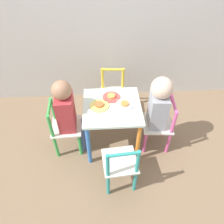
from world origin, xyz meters
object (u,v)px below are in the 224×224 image
kids_table (112,114)px  chair_yellow (113,95)px  child_left (68,112)px  plate_back (111,97)px  chair_green (64,128)px  chair_teal (120,165)px  plate_left (99,105)px  chair_pink (159,125)px  child_right (156,108)px  plate_right (125,104)px

kids_table → chair_yellow: bearing=85.8°
child_left → plate_back: bearing=-74.3°
chair_yellow → child_left: (-0.40, -0.45, 0.19)m
chair_green → chair_teal: bearing=-133.7°
plate_left → plate_back: size_ratio=1.05×
chair_green → chair_pink: 0.86m
kids_table → plate_back: plate_back is taller
child_left → plate_back: child_left is taller
chair_pink → chair_teal: (-0.39, -0.40, 0.00)m
child_right → plate_left: 0.48m
chair_teal → chair_green: bearing=-46.3°
child_left → plate_right: size_ratio=5.01×
chair_green → plate_left: 0.40m
kids_table → chair_pink: chair_pink is taller
plate_left → chair_green: bearing=-176.8°
chair_green → plate_left: bearing=-89.2°
plate_right → chair_green: bearing=-178.1°
chair_green → child_left: size_ratio=0.69×
plate_left → plate_back: 0.15m
chair_pink → chair_yellow: same height
child_left → chair_green: bearing=90.0°
plate_left → plate_right: same height
plate_left → plate_back: bearing=45.0°
chair_yellow → plate_left: size_ratio=3.27×
chair_green → plate_right: 0.59m
child_left → child_right: (0.74, -0.01, 0.02)m
chair_green → chair_teal: (0.47, -0.41, 0.00)m
chair_yellow → plate_back: size_ratio=3.42×
kids_table → plate_left: (-0.11, 0.00, 0.10)m
chair_green → chair_teal: 0.62m
chair_teal → chair_yellow: bearing=-94.6°
chair_pink → child_left: child_left is taller
chair_yellow → plate_left: chair_yellow is taller
plate_right → chair_yellow: bearing=99.8°
child_right → child_left: bearing=-86.7°
chair_green → plate_left: size_ratio=3.27×
kids_table → chair_yellow: chair_yellow is taller
chair_green → chair_teal: same height
child_left → plate_right: (0.48, 0.02, 0.04)m
plate_left → plate_right: (0.21, -0.00, 0.00)m
plate_left → child_left: bearing=-176.6°
chair_yellow → chair_teal: size_ratio=1.00×
chair_yellow → plate_right: bearing=-76.0°
chair_green → child_left: bearing=-90.0°
plate_back → plate_right: bearing=-45.0°
kids_table → chair_yellow: size_ratio=0.93×
chair_pink → child_right: 0.22m
chair_green → chair_pink: size_ratio=1.00×
chair_green → plate_back: 0.51m
kids_table → chair_pink: size_ratio=0.93×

